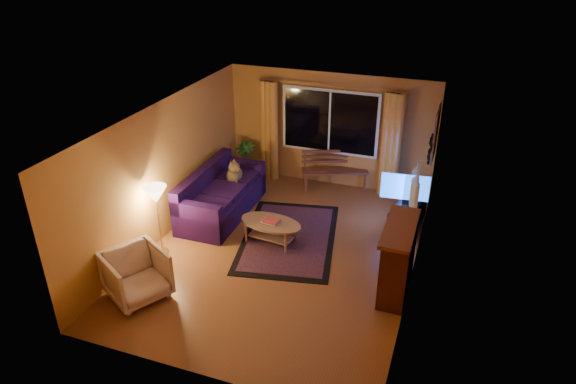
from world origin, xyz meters
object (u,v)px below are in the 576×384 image
(sofa, at_px, (222,193))
(tv_console, at_px, (407,215))
(floor_lamp, at_px, (159,221))
(coffee_table, at_px, (271,232))
(bench, at_px, (334,180))
(armchair, at_px, (136,273))

(sofa, relative_size, tv_console, 1.91)
(floor_lamp, relative_size, coffee_table, 1.09)
(bench, distance_m, armchair, 5.02)
(armchair, height_order, tv_console, armchair)
(armchair, bearing_deg, tv_console, -15.58)
(sofa, xyz_separation_m, floor_lamp, (-0.38, -1.64, 0.17))
(floor_lamp, distance_m, coffee_table, 1.99)
(coffee_table, height_order, tv_console, tv_console)
(floor_lamp, height_order, coffee_table, floor_lamp)
(sofa, distance_m, floor_lamp, 1.69)
(bench, xyz_separation_m, armchair, (-1.89, -4.65, 0.22))
(bench, relative_size, coffee_table, 1.22)
(coffee_table, bearing_deg, tv_console, 32.10)
(armchair, xyz_separation_m, coffee_table, (1.37, 2.14, -0.22))
(bench, relative_size, tv_console, 1.20)
(sofa, bearing_deg, tv_console, 10.87)
(bench, bearing_deg, sofa, -157.38)
(armchair, bearing_deg, coffee_table, -2.70)
(tv_console, bearing_deg, floor_lamp, -138.49)
(sofa, relative_size, floor_lamp, 1.80)
(armchair, xyz_separation_m, tv_console, (3.62, 3.54, -0.18))
(sofa, bearing_deg, armchair, -91.88)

